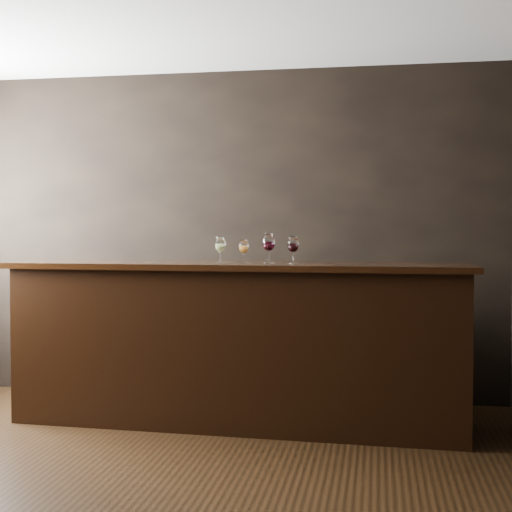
% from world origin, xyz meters
% --- Properties ---
extents(ground, '(5.00, 5.00, 0.00)m').
position_xyz_m(ground, '(0.00, 0.00, 0.00)').
color(ground, black).
rests_on(ground, ground).
extents(room_shell, '(5.02, 4.52, 2.81)m').
position_xyz_m(room_shell, '(-0.23, 0.11, 1.81)').
color(room_shell, black).
rests_on(room_shell, ground).
extents(bar_counter, '(3.32, 0.86, 1.15)m').
position_xyz_m(bar_counter, '(0.41, 1.39, 0.58)').
color(bar_counter, black).
rests_on(bar_counter, ground).
extents(bar_top, '(3.44, 0.94, 0.04)m').
position_xyz_m(bar_top, '(0.41, 1.39, 1.18)').
color(bar_top, black).
rests_on(bar_top, bar_counter).
extents(back_bar_shelf, '(2.30, 0.40, 0.83)m').
position_xyz_m(back_bar_shelf, '(0.12, 2.03, 0.41)').
color(back_bar_shelf, black).
rests_on(back_bar_shelf, ground).
extents(glass_white, '(0.08, 0.08, 0.19)m').
position_xyz_m(glass_white, '(0.27, 1.42, 1.33)').
color(glass_white, white).
rests_on(glass_white, bar_top).
extents(glass_amber, '(0.07, 0.07, 0.17)m').
position_xyz_m(glass_amber, '(0.45, 1.41, 1.31)').
color(glass_amber, white).
rests_on(glass_amber, bar_top).
extents(glass_red_a, '(0.09, 0.09, 0.22)m').
position_xyz_m(glass_red_a, '(0.64, 1.37, 1.34)').
color(glass_red_a, white).
rests_on(glass_red_a, bar_top).
extents(glass_red_b, '(0.08, 0.08, 0.20)m').
position_xyz_m(glass_red_b, '(0.82, 1.37, 1.33)').
color(glass_red_b, white).
rests_on(glass_red_b, bar_top).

